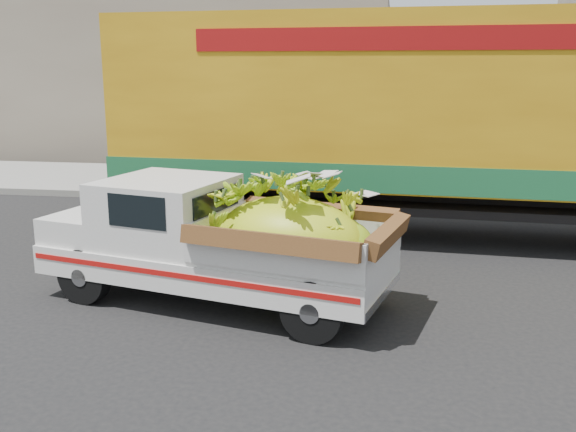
# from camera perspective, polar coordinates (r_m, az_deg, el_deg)

# --- Properties ---
(ground) EXTENTS (100.00, 100.00, 0.00)m
(ground) POSITION_cam_1_polar(r_m,az_deg,el_deg) (8.85, 0.51, -6.24)
(ground) COLOR black
(ground) RESTS_ON ground
(curb) EXTENTS (60.00, 0.25, 0.15)m
(curb) POSITION_cam_1_polar(r_m,az_deg,el_deg) (14.04, 3.91, 1.33)
(curb) COLOR gray
(curb) RESTS_ON ground
(sidewalk) EXTENTS (60.00, 4.00, 0.14)m
(sidewalk) POSITION_cam_1_polar(r_m,az_deg,el_deg) (16.10, 4.62, 2.81)
(sidewalk) COLOR gray
(sidewalk) RESTS_ON ground
(building_left) EXTENTS (18.00, 6.00, 5.00)m
(building_left) POSITION_cam_1_polar(r_m,az_deg,el_deg) (23.59, -14.14, 11.66)
(building_left) COLOR gray
(building_left) RESTS_ON ground
(pickup_truck) EXTENTS (4.66, 2.59, 1.55)m
(pickup_truck) POSITION_cam_1_polar(r_m,az_deg,el_deg) (7.95, -4.42, -2.26)
(pickup_truck) COLOR black
(pickup_truck) RESTS_ON ground
(semi_trailer) EXTENTS (12.04, 3.18, 3.80)m
(semi_trailer) POSITION_cam_1_polar(r_m,az_deg,el_deg) (11.32, 15.19, 8.55)
(semi_trailer) COLOR black
(semi_trailer) RESTS_ON ground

